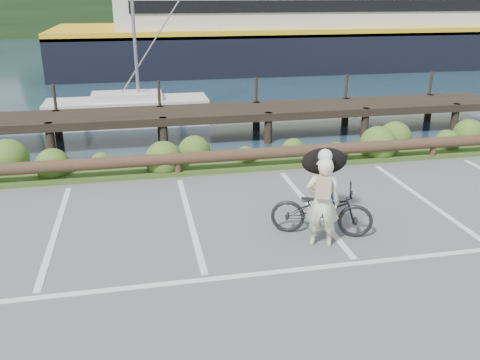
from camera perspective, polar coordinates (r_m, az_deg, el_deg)
name	(u,v)px	position (r m, az deg, el deg)	size (l,w,h in m)	color
ground	(203,267)	(8.64, -4.19, -9.76)	(72.00, 72.00, 0.00)	#545557
harbor_backdrop	(140,21)	(86.06, -11.22, 17.15)	(170.00, 160.00, 30.00)	#192E3D
vegetation_strip	(176,165)	(13.45, -7.20, 1.67)	(34.00, 1.60, 0.10)	#3D5B21
log_rail	(178,176)	(12.81, -6.93, 0.48)	(32.00, 0.30, 0.60)	#443021
bicycle	(322,210)	(9.63, 9.15, -3.33)	(0.66, 1.90, 1.00)	black
cyclist	(322,202)	(9.09, 9.23, -2.48)	(0.61, 0.40, 1.68)	#EBE6C7
dog	(324,161)	(9.93, 9.44, 2.11)	(0.91, 0.45, 0.53)	black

